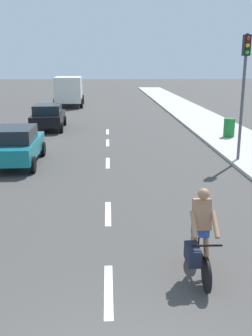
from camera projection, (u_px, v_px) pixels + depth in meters
ground_plane at (108, 131)px, 24.02m from camera, size 160.00×160.00×0.00m
sidewalk_strip at (210, 124)px, 26.25m from camera, size 3.60×80.00×0.14m
lane_stripe_1 at (109, 290)px, 7.23m from camera, size 0.16×1.80×0.01m
lane_stripe_2 at (108, 213)px, 10.93m from camera, size 0.16×1.80×0.01m
lane_stripe_3 at (108, 163)px, 16.43m from camera, size 0.16×1.80×0.01m
lane_stripe_4 at (108, 143)px, 20.55m from camera, size 0.16×1.80×0.01m
lane_stripe_5 at (108, 132)px, 23.82m from camera, size 0.16×1.80×0.01m
cyclist at (199, 238)px, 7.47m from camera, size 0.62×1.71×1.82m
parked_car_teal at (16, 145)px, 15.99m from camera, size 2.00×4.20×1.57m
parked_car_black at (48, 116)px, 24.57m from camera, size 2.14×4.43×1.57m
delivery_truck at (69, 90)px, 37.50m from camera, size 2.83×6.31×2.80m
traffic_signal at (244, 75)px, 15.60m from camera, size 0.28×0.33×5.20m
trash_bin_far at (229, 128)px, 21.34m from camera, size 0.60×0.60×1.01m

